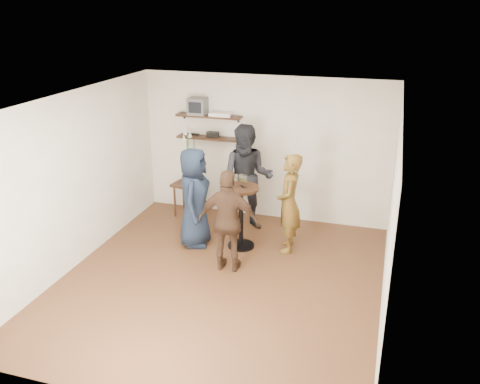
% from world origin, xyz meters
% --- Properties ---
extents(room, '(4.58, 5.08, 2.68)m').
position_xyz_m(room, '(0.00, 0.00, 1.30)').
color(room, '#4E2819').
rests_on(room, ground).
extents(shelf_upper, '(1.20, 0.25, 0.04)m').
position_xyz_m(shelf_upper, '(-1.00, 2.38, 1.85)').
color(shelf_upper, black).
rests_on(shelf_upper, room).
extents(shelf_lower, '(1.20, 0.25, 0.04)m').
position_xyz_m(shelf_lower, '(-1.00, 2.38, 1.45)').
color(shelf_lower, black).
rests_on(shelf_lower, room).
extents(crt_monitor, '(0.32, 0.30, 0.30)m').
position_xyz_m(crt_monitor, '(-1.21, 2.38, 2.02)').
color(crt_monitor, '#59595B').
rests_on(crt_monitor, shelf_upper).
extents(dvd_deck, '(0.40, 0.24, 0.06)m').
position_xyz_m(dvd_deck, '(-0.77, 2.38, 1.90)').
color(dvd_deck, silver).
rests_on(dvd_deck, shelf_upper).
extents(radio, '(0.22, 0.10, 0.10)m').
position_xyz_m(radio, '(-0.93, 2.38, 1.52)').
color(radio, black).
rests_on(radio, shelf_lower).
extents(power_strip, '(0.30, 0.05, 0.03)m').
position_xyz_m(power_strip, '(-1.37, 2.42, 1.48)').
color(power_strip, black).
rests_on(power_strip, shelf_lower).
extents(side_table, '(0.60, 0.60, 0.61)m').
position_xyz_m(side_table, '(-1.35, 2.17, 0.51)').
color(side_table, black).
rests_on(side_table, room).
extents(vase_lilies, '(0.20, 0.21, 1.06)m').
position_xyz_m(vase_lilies, '(-1.35, 2.17, 0.95)').
color(vase_lilies, white).
rests_on(vase_lilies, side_table).
extents(drinks_table, '(0.57, 0.57, 1.04)m').
position_xyz_m(drinks_table, '(-0.03, 1.14, 0.67)').
color(drinks_table, black).
rests_on(drinks_table, room).
extents(wine_glass_fl, '(0.07, 0.07, 0.21)m').
position_xyz_m(wine_glass_fl, '(-0.10, 1.11, 1.18)').
color(wine_glass_fl, silver).
rests_on(wine_glass_fl, drinks_table).
extents(wine_glass_fr, '(0.07, 0.07, 0.21)m').
position_xyz_m(wine_glass_fr, '(0.04, 1.12, 1.18)').
color(wine_glass_fr, silver).
rests_on(wine_glass_fr, drinks_table).
extents(wine_glass_bl, '(0.06, 0.06, 0.19)m').
position_xyz_m(wine_glass_bl, '(-0.04, 1.20, 1.17)').
color(wine_glass_bl, silver).
rests_on(wine_glass_bl, drinks_table).
extents(wine_glass_br, '(0.07, 0.07, 0.20)m').
position_xyz_m(wine_glass_br, '(0.00, 1.15, 1.17)').
color(wine_glass_br, silver).
rests_on(wine_glass_br, drinks_table).
extents(person_plaid, '(0.48, 0.64, 1.60)m').
position_xyz_m(person_plaid, '(0.72, 1.28, 0.80)').
color(person_plaid, '#AA2E13').
rests_on(person_plaid, room).
extents(person_dark, '(1.00, 0.83, 1.86)m').
position_xyz_m(person_dark, '(-0.14, 1.90, 0.93)').
color(person_dark, black).
rests_on(person_dark, room).
extents(person_navy, '(0.64, 0.87, 1.64)m').
position_xyz_m(person_navy, '(-0.78, 1.03, 0.82)').
color(person_navy, '#151E30').
rests_on(person_navy, room).
extents(person_brown, '(0.93, 0.43, 1.55)m').
position_xyz_m(person_brown, '(0.01, 0.39, 0.78)').
color(person_brown, '#40291B').
rests_on(person_brown, room).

